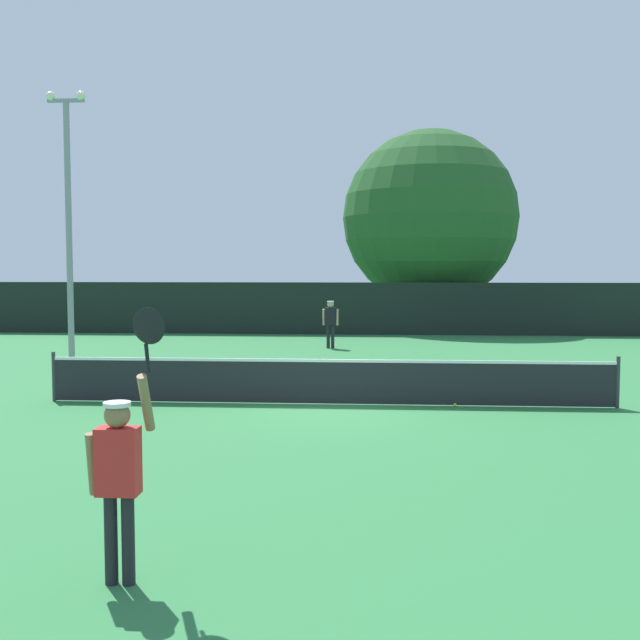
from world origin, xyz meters
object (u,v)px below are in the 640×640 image
at_px(player_receiving, 330,319).
at_px(tennis_ball, 455,405).
at_px(large_tree, 430,218).
at_px(parked_car_near, 472,308).
at_px(light_pole, 68,210).
at_px(player_serving, 120,464).

xyz_separation_m(player_receiving, tennis_ball, (3.22, -11.06, -1.01)).
height_order(large_tree, parked_car_near, large_tree).
height_order(light_pole, parked_car_near, light_pole).
relative_size(tennis_ball, light_pole, 0.01).
distance_m(player_receiving, parked_car_near, 14.75).
distance_m(player_serving, light_pole, 16.99).
distance_m(player_serving, large_tree, 30.43).
relative_size(player_receiving, parked_car_near, 0.38).
bearing_deg(player_receiving, parked_car_near, -117.15).
distance_m(light_pole, parked_car_near, 23.28).
bearing_deg(tennis_ball, light_pole, 150.12).
relative_size(light_pole, large_tree, 0.85).
xyz_separation_m(tennis_ball, large_tree, (0.99, 20.65, 5.21)).
xyz_separation_m(player_serving, tennis_ball, (4.00, 9.08, -1.08)).
height_order(player_serving, large_tree, large_tree).
bearing_deg(player_serving, tennis_ball, 66.21).
distance_m(player_receiving, light_pole, 9.63).
bearing_deg(tennis_ball, parked_car_near, 81.74).
bearing_deg(player_serving, player_receiving, 87.78).
relative_size(player_serving, large_tree, 0.27).
relative_size(player_serving, tennis_ball, 37.25).
bearing_deg(light_pole, parked_car_near, 51.76).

